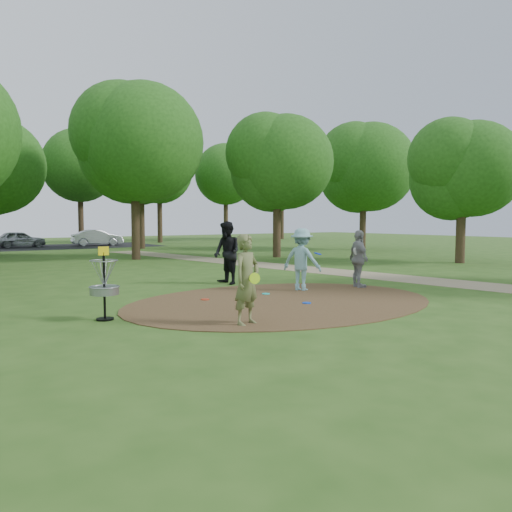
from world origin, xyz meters
TOP-DOWN VIEW (x-y plane):
  - ground at (0.00, 0.00)m, footprint 100.00×100.00m
  - dirt_clearing at (0.00, 0.00)m, footprint 8.40×8.40m
  - footpath at (6.50, 2.00)m, footprint 7.55×39.89m
  - parking_lot at (2.00, 30.00)m, footprint 14.00×8.00m
  - player_observer_with_disc at (-2.33, -1.80)m, footprint 0.76×0.61m
  - player_throwing_with_disc at (1.67, 1.24)m, footprint 1.32×1.37m
  - player_walking_with_disc at (0.65, 3.76)m, footprint 0.79×1.01m
  - player_waiting_with_disc at (3.52, 0.71)m, footprint 0.76×1.13m
  - disc_ground_cyan at (0.33, 1.19)m, footprint 0.22×0.22m
  - disc_ground_blue at (0.25, -0.64)m, footprint 0.22×0.22m
  - disc_ground_red at (-1.55, 1.30)m, footprint 0.22×0.22m
  - car_left at (-0.94, 30.57)m, footprint 3.73×1.75m
  - car_right at (4.60, 29.72)m, footprint 4.02×1.83m
  - disc_golf_basket at (-4.50, 0.30)m, footprint 0.63×0.63m
  - tree_ring at (2.26, 10.65)m, footprint 37.19×45.32m

SIDE VIEW (x-z plane):
  - ground at x=0.00m, z-range 0.00..0.00m
  - parking_lot at x=2.00m, z-range 0.00..0.01m
  - footpath at x=6.50m, z-range 0.00..0.01m
  - dirt_clearing at x=0.00m, z-range 0.00..0.02m
  - disc_ground_cyan at x=0.33m, z-range 0.02..0.04m
  - disc_ground_blue at x=0.25m, z-range 0.02..0.04m
  - disc_ground_red at x=-1.55m, z-range 0.02..0.04m
  - car_left at x=-0.94m, z-range 0.00..1.24m
  - car_right at x=4.60m, z-range 0.00..1.28m
  - disc_golf_basket at x=-4.50m, z-range 0.10..1.64m
  - player_waiting_with_disc at x=3.52m, z-range 0.00..1.78m
  - player_observer_with_disc at x=-2.33m, z-range 0.00..1.82m
  - player_throwing_with_disc at x=1.67m, z-range 0.00..1.84m
  - player_walking_with_disc at x=0.65m, z-range 0.00..2.04m
  - tree_ring at x=2.26m, z-range 0.72..9.77m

